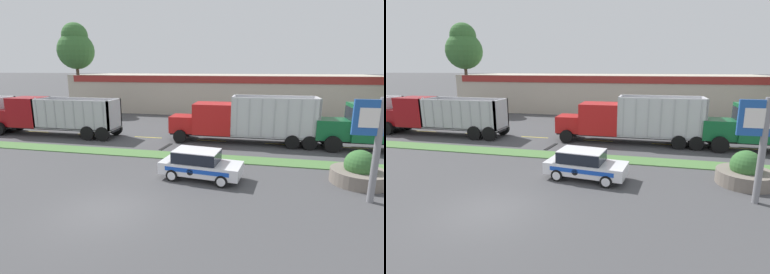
% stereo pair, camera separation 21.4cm
% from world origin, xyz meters
% --- Properties ---
extents(ground_plane, '(600.00, 600.00, 0.00)m').
position_xyz_m(ground_plane, '(0.00, 0.00, 0.00)').
color(ground_plane, '#474749').
extents(grass_verge, '(120.00, 1.62, 0.06)m').
position_xyz_m(grass_verge, '(0.00, 8.16, 0.03)').
color(grass_verge, '#517F42').
rests_on(grass_verge, ground_plane).
extents(centre_line_2, '(2.40, 0.14, 0.01)m').
position_xyz_m(centre_line_2, '(-13.81, 12.97, 0.00)').
color(centre_line_2, yellow).
rests_on(centre_line_2, ground_plane).
extents(centre_line_3, '(2.40, 0.14, 0.01)m').
position_xyz_m(centre_line_3, '(-8.41, 12.97, 0.00)').
color(centre_line_3, yellow).
rests_on(centre_line_3, ground_plane).
extents(centre_line_4, '(2.40, 0.14, 0.01)m').
position_xyz_m(centre_line_4, '(-3.01, 12.97, 0.00)').
color(centre_line_4, yellow).
rests_on(centre_line_4, ground_plane).
extents(centre_line_5, '(2.40, 0.14, 0.01)m').
position_xyz_m(centre_line_5, '(2.39, 12.97, 0.00)').
color(centre_line_5, yellow).
rests_on(centre_line_5, ground_plane).
extents(centre_line_6, '(2.40, 0.14, 0.01)m').
position_xyz_m(centre_line_6, '(7.79, 12.97, 0.00)').
color(centre_line_6, yellow).
rests_on(centre_line_6, ground_plane).
extents(centre_line_7, '(2.40, 0.14, 0.01)m').
position_xyz_m(centre_line_7, '(13.19, 12.97, 0.00)').
color(centre_line_7, yellow).
rests_on(centre_line_7, ground_plane).
extents(dump_truck_lead, '(11.41, 2.64, 3.30)m').
position_xyz_m(dump_truck_lead, '(-12.27, 12.11, 1.65)').
color(dump_truck_lead, black).
rests_on(dump_truck_lead, ground_plane).
extents(dump_truck_far_right, '(11.15, 2.75, 3.63)m').
position_xyz_m(dump_truck_far_right, '(3.76, 12.91, 1.64)').
color(dump_truck_far_right, black).
rests_on(dump_truck_far_right, ground_plane).
extents(rally_car, '(4.39, 2.28, 1.58)m').
position_xyz_m(rally_car, '(3.07, 4.48, 0.80)').
color(rally_car, white).
rests_on(rally_car, ground_plane).
extents(store_sign_post, '(2.17, 0.28, 4.56)m').
position_xyz_m(store_sign_post, '(10.88, 3.26, 3.15)').
color(store_sign_post, gray).
rests_on(store_sign_post, ground_plane).
extents(stone_planter, '(2.70, 2.70, 1.74)m').
position_xyz_m(stone_planter, '(11.05, 5.52, 0.60)').
color(stone_planter, slate).
rests_on(stone_planter, ground_plane).
extents(store_building_backdrop, '(38.84, 12.10, 4.82)m').
position_xyz_m(store_building_backdrop, '(0.77, 31.29, 2.41)').
color(store_building_backdrop, '#BCB29E').
rests_on(store_building_backdrop, ground_plane).
extents(tree_behind_right, '(4.63, 4.63, 11.32)m').
position_xyz_m(tree_behind_right, '(-17.23, 25.55, 8.29)').
color(tree_behind_right, brown).
rests_on(tree_behind_right, ground_plane).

